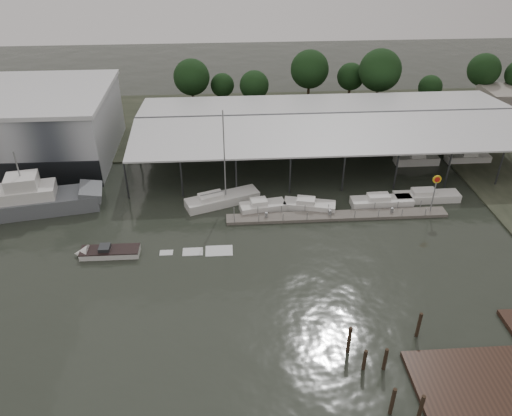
{
  "coord_description": "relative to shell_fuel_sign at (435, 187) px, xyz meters",
  "views": [
    {
      "loc": [
        1.23,
        -42.1,
        34.43
      ],
      "look_at": [
        4.64,
        8.84,
        2.5
      ],
      "focal_mm": 35.0,
      "sensor_mm": 36.0,
      "label": 1
    }
  ],
  "objects": [
    {
      "name": "moored_cruiser_3",
      "position": [
        0.61,
        3.29,
        -3.31
      ],
      "size": [
        8.74,
        2.32,
        1.7
      ],
      "rotation": [
        0.0,
        0.0,
        0.01
      ],
      "color": "silver",
      "rests_on": "ground"
    },
    {
      "name": "white_sailboat",
      "position": [
        -26.59,
        4.23,
        -3.28
      ],
      "size": [
        10.04,
        5.81,
        13.1
      ],
      "rotation": [
        0.0,
        0.0,
        0.35
      ],
      "color": "silver",
      "rests_on": "ground"
    },
    {
      "name": "moored_cruiser_2",
      "position": [
        -5.71,
        2.38,
        -3.31
      ],
      "size": [
        8.08,
        2.39,
        1.7
      ],
      "rotation": [
        0.0,
        0.0,
        0.02
      ],
      "color": "silver",
      "rests_on": "ground"
    },
    {
      "name": "storage_warehouse",
      "position": [
        -55.0,
        19.95,
        1.36
      ],
      "size": [
        24.5,
        20.5,
        10.5
      ],
      "color": "#ABB0B6",
      "rests_on": "ground"
    },
    {
      "name": "mooring_pilings",
      "position": [
        -12.83,
        -24.53,
        -2.88
      ],
      "size": [
        7.07,
        8.83,
        3.54
      ],
      "color": "#322319",
      "rests_on": "ground"
    },
    {
      "name": "boardwalk_platform",
      "position": [
        -2.45,
        -25.27,
        -3.73
      ],
      "size": [
        15.0,
        12.0,
        0.5
      ],
      "color": "#331F15",
      "rests_on": "ground"
    },
    {
      "name": "floating_dock",
      "position": [
        -12.0,
        0.01,
        -3.72
      ],
      "size": [
        28.0,
        2.0,
        1.4
      ],
      "color": "slate",
      "rests_on": "ground"
    },
    {
      "name": "horizon_tree_line",
      "position": [
        -2.06,
        38.24,
        2.47
      ],
      "size": [
        68.45,
        10.95,
        11.51
      ],
      "color": "black",
      "rests_on": "ground"
    },
    {
      "name": "land_strip_far",
      "position": [
        -27.0,
        32.01,
        -3.83
      ],
      "size": [
        140.0,
        30.0,
        0.3
      ],
      "color": "#3E4231",
      "rests_on": "ground"
    },
    {
      "name": "speedboat_underway",
      "position": [
        -39.81,
        -6.08,
        -3.53
      ],
      "size": [
        18.22,
        2.5,
        2.0
      ],
      "rotation": [
        0.0,
        0.0,
        3.14
      ],
      "color": "silver",
      "rests_on": "ground"
    },
    {
      "name": "ground",
      "position": [
        -27.0,
        -9.99,
        -3.93
      ],
      "size": [
        200.0,
        200.0,
        0.0
      ],
      "primitive_type": "plane",
      "color": "#242921",
      "rests_on": "ground"
    },
    {
      "name": "shell_fuel_sign",
      "position": [
        0.0,
        0.0,
        0.0
      ],
      "size": [
        1.1,
        0.18,
        5.55
      ],
      "color": "gray",
      "rests_on": "ground"
    },
    {
      "name": "moored_cruiser_1",
      "position": [
        -15.29,
        2.09,
        -3.31
      ],
      "size": [
        6.93,
        3.67,
        1.7
      ],
      "rotation": [
        0.0,
        0.0,
        -0.23
      ],
      "color": "silver",
      "rests_on": "ground"
    },
    {
      "name": "covered_boat_shed",
      "position": [
        -10.0,
        18.01,
        2.2
      ],
      "size": [
        58.24,
        24.0,
        6.96
      ],
      "color": "silver",
      "rests_on": "ground"
    },
    {
      "name": "moored_cruiser_0",
      "position": [
        -21.35,
        2.2,
        -3.31
      ],
      "size": [
        6.11,
        3.16,
        1.7
      ],
      "rotation": [
        0.0,
        0.0,
        0.17
      ],
      "color": "silver",
      "rests_on": "ground"
    },
    {
      "name": "grey_trawler",
      "position": [
        -50.2,
        4.12,
        -2.35
      ],
      "size": [
        16.72,
        7.09,
        8.84
      ],
      "rotation": [
        0.0,
        0.0,
        0.17
      ],
      "color": "#575D61",
      "rests_on": "ground"
    }
  ]
}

